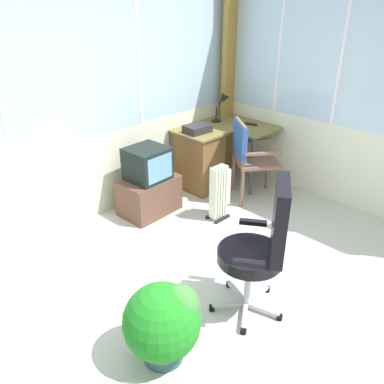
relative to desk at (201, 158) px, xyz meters
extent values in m
cube|color=beige|center=(-1.40, -1.62, -0.44)|extent=(5.53, 4.91, 0.06)
cube|color=silver|center=(-1.40, 0.36, 0.06)|extent=(4.53, 0.06, 0.93)
cube|color=silver|center=(-1.40, 0.36, 1.36)|extent=(4.44, 0.06, 1.68)
cube|color=white|center=(-0.65, 0.36, 1.36)|extent=(0.04, 0.07, 1.68)
cube|color=silver|center=(0.89, -1.62, 0.06)|extent=(0.06, 3.91, 0.93)
cube|color=silver|center=(0.89, -1.62, 1.36)|extent=(0.06, 3.83, 1.68)
cube|color=white|center=(0.89, -1.23, 1.36)|extent=(0.07, 0.04, 1.68)
cube|color=white|center=(0.89, -0.45, 1.36)|extent=(0.07, 0.04, 1.68)
cube|color=#A47E34|center=(0.76, 0.23, 0.94)|extent=(0.28, 0.11, 2.69)
cube|color=olive|center=(0.28, 0.02, 0.34)|extent=(1.12, 0.60, 0.02)
cube|color=olive|center=(0.54, -0.45, 0.34)|extent=(0.60, 0.34, 0.02)
cube|color=brown|center=(-0.05, 0.02, -0.05)|extent=(0.40, 0.56, 0.72)
cylinder|color=#4C4C51|center=(0.29, -0.58, -0.04)|extent=(0.04, 0.04, 0.73)
cylinder|color=#4C4C51|center=(-0.23, 0.27, -0.04)|extent=(0.04, 0.04, 0.73)
cylinder|color=black|center=(0.42, 0.14, 0.36)|extent=(0.13, 0.13, 0.02)
cylinder|color=black|center=(0.42, 0.14, 0.46)|extent=(0.02, 0.02, 0.17)
cylinder|color=black|center=(0.47, 0.11, 0.63)|extent=(0.04, 0.10, 0.16)
cone|color=black|center=(0.52, 0.07, 0.66)|extent=(0.15, 0.14, 0.12)
cube|color=black|center=(0.62, -0.28, 0.36)|extent=(0.08, 0.16, 0.02)
cube|color=#2D262A|center=(-0.07, 0.00, 0.40)|extent=(0.32, 0.25, 0.09)
cylinder|color=brown|center=(0.30, -0.98, -0.18)|extent=(0.04, 0.04, 0.46)
cylinder|color=brown|center=(0.57, -0.63, -0.18)|extent=(0.04, 0.04, 0.46)
cylinder|color=brown|center=(-0.05, -0.71, -0.18)|extent=(0.04, 0.04, 0.46)
cylinder|color=brown|center=(0.22, -0.36, -0.18)|extent=(0.04, 0.04, 0.46)
cube|color=brown|center=(0.26, -0.67, 0.07)|extent=(0.67, 0.67, 0.04)
cube|color=brown|center=(0.08, -0.54, 0.33)|extent=(0.29, 0.37, 0.47)
cube|color=#2C5194|center=(0.08, -0.54, 0.35)|extent=(0.32, 0.40, 0.40)
cube|color=brown|center=(0.12, -0.84, 0.25)|extent=(0.37, 0.29, 0.03)
cube|color=brown|center=(0.39, -0.49, 0.25)|extent=(0.37, 0.29, 0.03)
cube|color=#B7B7BF|center=(-1.46, -1.88, -0.36)|extent=(0.25, 0.19, 0.02)
cylinder|color=black|center=(-1.58, -1.96, -0.38)|extent=(0.05, 0.05, 0.05)
cube|color=#B7B7BF|center=(-1.31, -1.94, -0.36)|extent=(0.11, 0.28, 0.02)
cylinder|color=black|center=(-1.27, -2.07, -0.38)|extent=(0.05, 0.05, 0.05)
cube|color=#B7B7BF|center=(-1.21, -1.81, -0.36)|extent=(0.28, 0.04, 0.02)
cylinder|color=black|center=(-1.07, -1.81, -0.38)|extent=(0.05, 0.05, 0.05)
cube|color=#B7B7BF|center=(-1.30, -1.67, -0.36)|extent=(0.13, 0.28, 0.02)
cylinder|color=black|center=(-1.25, -1.54, -0.38)|extent=(0.05, 0.05, 0.05)
cube|color=#B7B7BF|center=(-1.46, -1.72, -0.36)|extent=(0.24, 0.20, 0.02)
cylinder|color=black|center=(-1.57, -1.63, -0.38)|extent=(0.05, 0.05, 0.05)
cylinder|color=#B7B7BF|center=(-1.35, -1.80, -0.14)|extent=(0.05, 0.05, 0.41)
cylinder|color=black|center=(-1.35, -1.80, 0.11)|extent=(0.50, 0.50, 0.09)
cube|color=black|center=(-1.24, -1.96, 0.44)|extent=(0.40, 0.31, 0.58)
cube|color=black|center=(-1.12, -1.65, 0.24)|extent=(0.17, 0.21, 0.04)
cube|color=black|center=(-1.57, -1.95, 0.24)|extent=(0.17, 0.21, 0.04)
cube|color=brown|center=(-0.89, -0.04, -0.20)|extent=(0.66, 0.47, 0.42)
cube|color=black|center=(-0.89, -0.04, 0.20)|extent=(0.44, 0.42, 0.36)
cube|color=#6398CE|center=(-0.88, -0.24, 0.20)|extent=(0.34, 0.03, 0.28)
cube|color=#262628|center=(-0.75, -0.03, 0.05)|extent=(0.27, 0.23, 0.07)
cube|color=silver|center=(-0.53, -0.69, -0.08)|extent=(0.02, 0.10, 0.60)
cube|color=silver|center=(-0.49, -0.69, -0.08)|extent=(0.02, 0.10, 0.60)
cube|color=silver|center=(-0.45, -0.69, -0.08)|extent=(0.02, 0.10, 0.60)
cube|color=silver|center=(-0.41, -0.69, -0.08)|extent=(0.02, 0.10, 0.60)
cube|color=silver|center=(-0.37, -0.69, -0.08)|extent=(0.02, 0.10, 0.60)
cube|color=black|center=(-0.45, -0.76, -0.39)|extent=(0.23, 0.03, 0.03)
cube|color=black|center=(-0.45, -0.62, -0.39)|extent=(0.23, 0.03, 0.03)
cube|color=silver|center=(-0.33, -0.70, -0.05)|extent=(0.05, 0.09, 0.42)
cylinder|color=#314A54|center=(-2.14, -1.69, -0.34)|extent=(0.28, 0.28, 0.13)
sphere|color=#1E831F|center=(-2.14, -1.69, -0.08)|extent=(0.53, 0.53, 0.53)
sphere|color=#3F7A38|center=(-2.04, -1.75, 0.03)|extent=(0.29, 0.29, 0.29)
camera|label=1|loc=(-3.39, -3.23, 1.89)|focal=37.20mm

